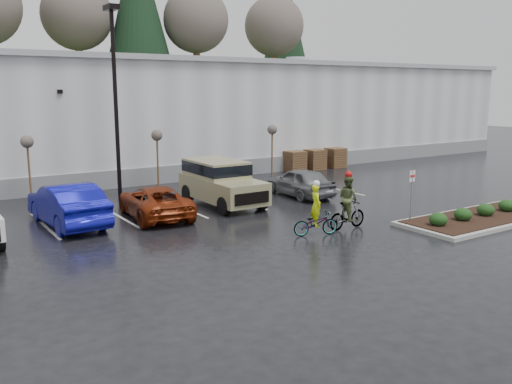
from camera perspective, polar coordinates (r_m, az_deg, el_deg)
ground at (r=19.80m, az=9.05°, el=-4.95°), size 120.00×120.00×0.00m
warehouse at (r=38.30m, az=-13.68°, el=7.98°), size 60.50×15.50×7.20m
wooded_ridge at (r=60.47m, az=-21.14°, el=7.87°), size 80.00×25.00×6.00m
lamppost at (r=27.51m, az=-14.65°, el=11.20°), size 0.50×1.00×9.22m
sapling_west at (r=27.59m, az=-22.94°, el=4.54°), size 0.60×0.60×3.20m
sapling_mid at (r=29.45m, az=-10.39°, el=5.56°), size 0.60×0.60×3.20m
sapling_east at (r=33.09m, az=1.71°, el=6.29°), size 0.60×0.60×3.20m
pallet_stack_a at (r=35.58m, az=4.07°, el=3.26°), size 1.20×1.20×1.35m
pallet_stack_b at (r=36.63m, az=6.19°, el=3.44°), size 1.20×1.20×1.35m
pallet_stack_c at (r=37.79m, az=8.31°, el=3.61°), size 1.20×1.20×1.35m
curb_island at (r=24.37m, az=22.97°, el=-2.52°), size 8.00×3.00×0.15m
mulch_bed at (r=24.35m, az=22.99°, el=-2.30°), size 7.60×2.60×0.04m
shrub_a at (r=21.91m, az=18.64°, el=-2.75°), size 0.70×0.70×0.52m
shrub_b at (r=23.09m, az=20.95°, el=-2.22°), size 0.70×0.70×0.52m
shrub_c at (r=24.30m, az=23.03°, el=-1.75°), size 0.70×0.70×0.52m
shrub_d at (r=25.55m, az=24.91°, el=-1.32°), size 0.70×0.70×0.52m
fire_lane_sign at (r=22.30m, az=16.06°, el=0.24°), size 0.30×0.05×2.20m
car_blue at (r=22.61m, az=-19.24°, el=-1.24°), size 2.12×5.26×1.70m
car_red at (r=23.15m, az=-10.63°, el=-1.00°), size 2.71×5.02×1.34m
suv_tan at (r=25.10m, az=-3.55°, el=0.92°), size 2.20×5.10×2.06m
car_grey at (r=27.30m, az=4.63°, el=1.05°), size 1.84×4.30×1.45m
cyclist_hivis at (r=20.08m, az=6.30°, el=-2.74°), size 1.80×1.08×2.07m
cyclist_olive at (r=21.09m, az=9.62°, el=-1.67°), size 1.77×0.85×2.27m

